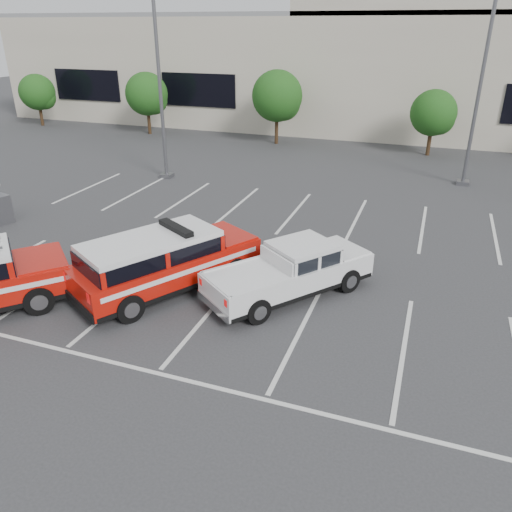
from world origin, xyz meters
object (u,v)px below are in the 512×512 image
Objects in this scene: convention_building at (378,63)px; light_pole_left at (159,76)px; tree_far_left at (39,93)px; tree_mid_left at (279,98)px; white_pickup at (291,275)px; tree_mid_right at (435,114)px; tree_left at (148,95)px; light_pole_mid at (482,78)px; fire_chief_suv at (165,265)px.

convention_building reaches higher than light_pole_left.
tree_far_left is 0.82× the size of tree_mid_left.
light_pole_left reaches higher than white_pickup.
tree_far_left is at bearing -179.61° from white_pickup.
light_pole_left is at bearing -30.71° from tree_far_left.
tree_left is at bearing 180.00° from tree_mid_right.
light_pole_mid is 15.68m from white_pickup.
convention_building is at bearing 21.37° from tree_far_left.
tree_left is 26.30m from white_pickup.
tree_mid_left is at bearing 0.00° from tree_far_left.
light_pole_left reaches higher than fire_chief_suv.
tree_mid_right is at bearing 107.52° from light_pole_mid.
tree_left is (10.00, 0.00, 0.27)m from tree_far_left.
tree_far_left is 32.59m from light_pole_mid.
light_pole_left is (6.91, -10.05, 2.41)m from tree_left.
convention_building reaches higher than white_pickup.
tree_mid_left reaches higher than tree_mid_right.
tree_left is 0.74× the size of fire_chief_suv.
tree_mid_right is 6.88m from light_pole_mid.
fire_chief_suv is at bearing -81.72° from tree_mid_left.
tree_left is 0.43× the size of light_pole_left.
light_pole_mid is (11.91, -6.05, 2.14)m from tree_mid_left.
tree_mid_right is 0.39× the size of light_pole_left.
tree_mid_left is (20.00, 0.00, 0.54)m from tree_far_left.
white_pickup is at bearing -71.40° from tree_mid_left.
convention_building reaches higher than tree_far_left.
tree_mid_right reaches higher than fire_chief_suv.
tree_far_left is 0.90× the size of tree_left.
white_pickup is (16.78, -20.14, -2.14)m from tree_left.
tree_mid_right is (10.00, -0.00, -0.54)m from tree_mid_left.
tree_far_left is at bearing -158.63° from convention_building.
tree_left is 1.11× the size of tree_mid_right.
convention_building is at bearing 116.44° from fire_chief_suv.
light_pole_left is at bearing -107.10° from tree_mid_left.
tree_mid_right is 20.48m from white_pickup.
convention_building is at bearing 130.57° from white_pickup.
tree_mid_left is 13.53m from light_pole_mid.
light_pole_left is at bearing -142.50° from tree_mid_right.
convention_building is 11.19m from tree_mid_left.
tree_mid_left is at bearing 72.90° from light_pole_left.
convention_building is 11.52× the size of white_pickup.
tree_left reaches higher than fire_chief_suv.
light_pole_left is (-3.09, -10.05, 2.14)m from tree_mid_left.
convention_building is at bearing 62.60° from tree_mid_left.
tree_mid_right is at bearing 37.50° from light_pole_left.
light_pole_mid reaches higher than tree_far_left.
tree_mid_left is (10.00, 0.00, 0.27)m from tree_left.
tree_left is at bearing -180.00° from tree_mid_left.
light_pole_left is (16.91, -10.05, 2.68)m from tree_far_left.
tree_mid_right is (4.91, -9.82, -2.22)m from convention_building.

